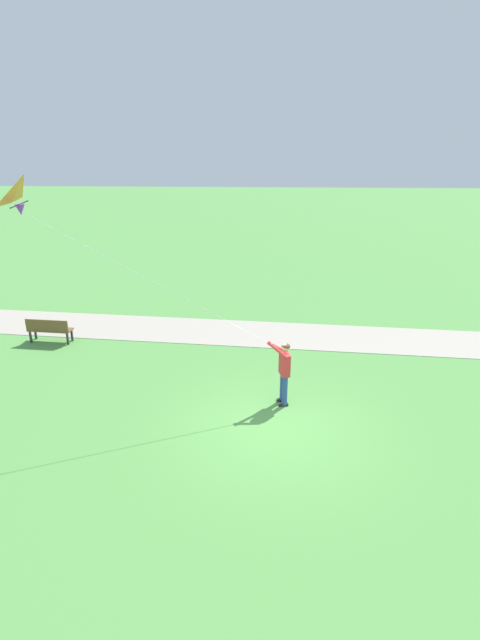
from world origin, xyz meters
The scene contains 5 objects.
ground_plane centered at (0.00, 0.00, 0.00)m, with size 120.00×120.00×0.00m, color #569947.
walkway_path centered at (5.99, 2.00, 0.01)m, with size 2.40×32.00×0.02m, color #ADA393.
person_kite_flyer centered at (1.12, -0.22, 1.05)m, with size 0.51×0.63×1.83m.
flying_kite centered at (-0.03, 5.25, 5.47)m, with size 1.74×5.44×4.14m.
park_bench_near_walkway centered at (4.75, 7.61, 0.51)m, with size 0.56×1.53×0.88m.
Camera 1 is at (-9.93, 0.35, 6.60)m, focal length 26.74 mm.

